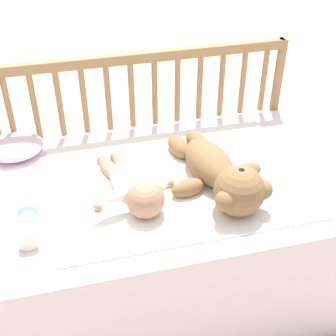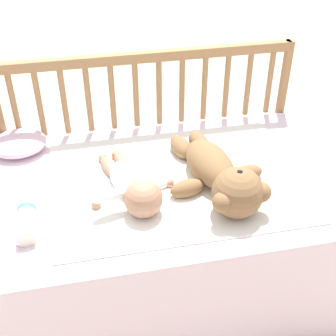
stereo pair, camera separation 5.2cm
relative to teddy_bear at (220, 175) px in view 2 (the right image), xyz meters
name	(u,v)px [view 2 (the right image)]	position (x,y,z in m)	size (l,w,h in m)	color
ground_plane	(168,285)	(-0.15, 0.08, -0.57)	(12.00, 12.00, 0.00)	#C6B293
crib_mattress	(168,238)	(-0.15, 0.08, -0.32)	(1.13, 0.72, 0.51)	silver
crib_rail	(148,109)	(-0.15, 0.46, 0.00)	(1.13, 0.04, 0.81)	#997047
blanket	(176,181)	(-0.12, 0.07, -0.06)	(0.81, 0.58, 0.01)	white
teddy_bear	(220,175)	(0.00, 0.00, 0.00)	(0.33, 0.49, 0.16)	olive
baby	(133,186)	(-0.27, 0.02, -0.02)	(0.28, 0.38, 0.12)	white
small_pillow	(18,143)	(-0.64, 0.37, -0.03)	(0.20, 0.18, 0.06)	silver
baby_bottle	(26,221)	(-0.59, -0.05, -0.04)	(0.06, 0.16, 0.06)	#F4E5CC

